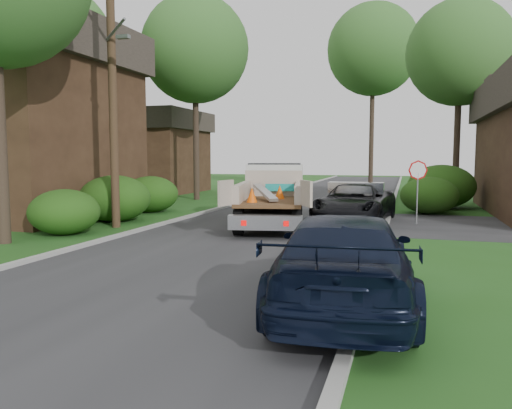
{
  "coord_description": "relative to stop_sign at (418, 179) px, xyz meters",
  "views": [
    {
      "loc": [
        4.8,
        -11.07,
        2.62
      ],
      "look_at": [
        0.53,
        3.02,
        1.2
      ],
      "focal_mm": 35.0,
      "sensor_mm": 36.0,
      "label": 1
    }
  ],
  "objects": [
    {
      "name": "ground",
      "position": [
        -5.2,
        -9.0,
        -1.78
      ],
      "size": [
        120.0,
        120.0,
        0.0
      ],
      "primitive_type": "plane",
      "color": "#204E16",
      "rests_on": "ground"
    },
    {
      "name": "road",
      "position": [
        -5.2,
        1.0,
        -1.77
      ],
      "size": [
        8.0,
        90.0,
        0.02
      ],
      "primitive_type": "cube",
      "color": "#28282B",
      "rests_on": "ground"
    },
    {
      "name": "curb_left",
      "position": [
        -9.3,
        1.0,
        -1.72
      ],
      "size": [
        0.2,
        90.0,
        0.12
      ],
      "primitive_type": "cube",
      "color": "#9E9E99",
      "rests_on": "ground"
    },
    {
      "name": "curb_right",
      "position": [
        -1.1,
        1.0,
        -1.72
      ],
      "size": [
        0.2,
        90.0,
        0.12
      ],
      "primitive_type": "cube",
      "color": "#9E9E99",
      "rests_on": "ground"
    },
    {
      "name": "stop_sign",
      "position": [
        0.0,
        0.0,
        0.0
      ],
      "size": [
        0.71,
        0.32,
        2.48
      ],
      "color": "slate",
      "rests_on": "ground"
    },
    {
      "name": "utility_pole",
      "position": [
        -10.68,
        -4.02,
        3.4
      ],
      "size": [
        2.42,
        1.25,
        10.0
      ],
      "color": "#382619",
      "rests_on": "ground"
    },
    {
      "name": "house_left_near",
      "position": [
        -17.2,
        -2.0,
        2.5
      ],
      "size": [
        9.72,
        8.64,
        8.4
      ],
      "color": "#332015",
      "rests_on": "ground"
    },
    {
      "name": "house_left_far",
      "position": [
        -18.7,
        13.0,
        1.27
      ],
      "size": [
        7.56,
        7.56,
        6.0
      ],
      "color": "#332015",
      "rests_on": "ground"
    },
    {
      "name": "hedge_left_a",
      "position": [
        -11.4,
        -6.0,
        -1.01
      ],
      "size": [
        2.34,
        2.34,
        1.53
      ],
      "primitive_type": "ellipsoid",
      "color": "#194911",
      "rests_on": "ground"
    },
    {
      "name": "hedge_left_b",
      "position": [
        -11.7,
        -2.5,
        -0.84
      ],
      "size": [
        2.86,
        2.86,
        1.87
      ],
      "primitive_type": "ellipsoid",
      "color": "#194911",
      "rests_on": "ground"
    },
    {
      "name": "hedge_left_c",
      "position": [
        -12.0,
        1.0,
        -0.93
      ],
      "size": [
        2.6,
        2.6,
        1.7
      ],
      "primitive_type": "ellipsoid",
      "color": "#194911",
      "rests_on": "ground"
    },
    {
      "name": "hedge_right_a",
      "position": [
        0.6,
        4.0,
        -0.93
      ],
      "size": [
        2.6,
        2.6,
        1.7
      ],
      "primitive_type": "ellipsoid",
      "color": "#194911",
      "rests_on": "ground"
    },
    {
      "name": "hedge_right_b",
      "position": [
        1.3,
        7.0,
        -0.67
      ],
      "size": [
        3.38,
        3.38,
        2.21
      ],
      "primitive_type": "ellipsoid",
      "color": "#194911",
      "rests_on": "ground"
    },
    {
      "name": "tree_left_far",
      "position": [
        -12.7,
        8.0,
        7.2
      ],
      "size": [
        6.4,
        6.4,
        12.2
      ],
      "color": "#2D2119",
      "rests_on": "ground"
    },
    {
      "name": "tree_right_far",
      "position": [
        2.3,
        11.0,
        6.7
      ],
      "size": [
        6.0,
        6.0,
        11.5
      ],
      "color": "#2D2119",
      "rests_on": "ground"
    },
    {
      "name": "tree_left_back",
      "position": [
        -19.2,
        4.0,
        7.2
      ],
      "size": [
        6.0,
        6.0,
        12.0
      ],
      "color": "#2D2119",
      "rests_on": "ground"
    },
    {
      "name": "tree_center_far",
      "position": [
        -3.2,
        21.0,
        9.2
      ],
      "size": [
        7.2,
        7.2,
        14.6
      ],
      "color": "#2D2119",
      "rests_on": "ground"
    },
    {
      "name": "flatbed_truck",
      "position": [
        -5.36,
        -1.38,
        -0.5
      ],
      "size": [
        3.72,
        6.58,
        2.36
      ],
      "rotation": [
        0.0,
        0.0,
        0.19
      ],
      "color": "black",
      "rests_on": "ground"
    },
    {
      "name": "black_pickup",
      "position": [
        -2.36,
        0.01,
        -1.0
      ],
      "size": [
        3.15,
        5.83,
        1.55
      ],
      "primitive_type": "imported",
      "rotation": [
        0.0,
        0.0,
        -0.11
      ],
      "color": "black",
      "rests_on": "ground"
    },
    {
      "name": "navy_suv",
      "position": [
        -1.4,
        -11.5,
        -0.96
      ],
      "size": [
        2.77,
        5.83,
        1.64
      ],
      "primitive_type": "imported",
      "rotation": [
        0.0,
        0.0,
        3.23
      ],
      "color": "black",
      "rests_on": "ground"
    }
  ]
}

